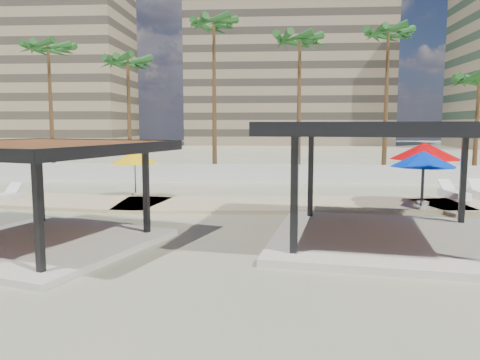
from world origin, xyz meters
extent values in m
plane|color=tan|center=(0.00, 0.00, 0.00)|extent=(200.00, 200.00, 0.00)
cube|color=#C6B284|center=(-12.00, 7.50, 0.06)|extent=(16.40, 6.19, 0.24)
cube|color=#C6B284|center=(2.00, 7.00, 0.06)|extent=(16.24, 5.11, 0.24)
cube|color=silver|center=(0.00, 16.00, 0.60)|extent=(56.00, 0.30, 1.20)
cube|color=#937F60|center=(-42.00, 68.00, 15.00)|extent=(34.00, 16.00, 30.00)
cube|color=#847259|center=(4.00, 78.00, 14.00)|extent=(38.00, 16.00, 28.00)
cube|color=beige|center=(4.99, 0.49, 0.11)|extent=(8.41, 8.41, 0.22)
cube|color=black|center=(1.80, -1.80, 1.89)|extent=(0.23, 0.23, 3.33)
cube|color=black|center=(2.70, 3.67, 1.89)|extent=(0.23, 0.23, 3.33)
cube|color=black|center=(8.17, 2.78, 1.89)|extent=(0.23, 0.23, 3.33)
cube|color=brown|center=(4.99, 0.49, 3.71)|extent=(8.66, 8.66, 0.31)
cube|color=black|center=(4.38, -3.24, 3.71)|extent=(7.58, 1.36, 0.38)
cube|color=black|center=(5.59, 4.21, 3.71)|extent=(7.58, 1.36, 0.38)
cube|color=black|center=(1.26, 1.10, 3.71)|extent=(1.36, 7.58, 0.38)
cube|color=beige|center=(-6.02, -0.88, 0.09)|extent=(7.82, 7.82, 0.19)
cube|color=black|center=(-7.51, 2.08, 1.59)|extent=(0.21, 0.21, 2.81)
cube|color=black|center=(-4.53, -3.85, 1.59)|extent=(0.21, 0.21, 2.81)
cube|color=black|center=(-3.06, 0.61, 1.59)|extent=(0.21, 0.21, 2.81)
cube|color=brown|center=(-6.02, -0.88, 3.13)|extent=(8.06, 8.06, 0.26)
cube|color=black|center=(-5.02, 2.14, 3.13)|extent=(6.18, 2.14, 0.32)
cube|color=black|center=(-3.00, -1.89, 3.13)|extent=(2.14, 6.18, 0.32)
cylinder|color=beige|center=(-5.94, 8.97, 0.23)|extent=(0.44, 0.44, 0.11)
cylinder|color=#262628|center=(-5.94, 8.97, 1.23)|extent=(0.06, 0.06, 2.10)
cone|color=#F2B809|center=(-5.94, 8.97, 2.13)|extent=(2.63, 2.63, 0.61)
cylinder|color=beige|center=(8.09, 7.01, 0.25)|extent=(0.55, 0.55, 0.13)
cylinder|color=#262628|center=(8.09, 7.01, 1.51)|extent=(0.08, 0.08, 2.65)
cone|color=#B40306|center=(8.09, 7.01, 2.64)|extent=(3.21, 3.21, 0.77)
cylinder|color=beige|center=(7.65, 5.80, 0.24)|extent=(0.49, 0.49, 0.12)
cylinder|color=#262628|center=(7.65, 5.80, 1.35)|extent=(0.07, 0.07, 2.35)
cone|color=#002AC0|center=(7.65, 5.80, 2.36)|extent=(2.93, 2.93, 0.68)
cube|color=silver|center=(-11.74, 6.86, 0.31)|extent=(0.66, 1.84, 0.26)
cube|color=silver|center=(-11.74, 6.86, 0.46)|extent=(0.66, 1.84, 0.06)
cube|color=silver|center=(-11.74, 7.58, 0.68)|extent=(0.61, 0.64, 0.47)
cube|color=silver|center=(10.31, 9.20, 0.32)|extent=(1.01, 2.09, 0.28)
cube|color=silver|center=(10.31, 9.20, 0.49)|extent=(1.01, 2.09, 0.06)
cube|color=silver|center=(10.19, 9.97, 0.73)|extent=(0.76, 0.79, 0.51)
cube|color=silver|center=(11.75, 10.02, 0.76)|extent=(0.71, 0.74, 0.53)
cone|color=brown|center=(-15.00, 18.70, 4.75)|extent=(0.36, 0.36, 9.49)
ellipsoid|color=#1D521D|center=(-15.00, 18.70, 9.24)|extent=(3.00, 3.00, 1.80)
cone|color=brown|center=(-9.00, 18.10, 4.19)|extent=(0.36, 0.36, 8.37)
ellipsoid|color=#1D521D|center=(-9.00, 18.10, 8.12)|extent=(3.00, 3.00, 1.80)
cone|color=brown|center=(-3.00, 18.90, 5.53)|extent=(0.36, 0.36, 11.05)
ellipsoid|color=#1D521D|center=(-3.00, 18.90, 10.80)|extent=(3.00, 3.00, 1.80)
cone|color=brown|center=(3.00, 18.40, 4.90)|extent=(0.36, 0.36, 9.80)
ellipsoid|color=#1D521D|center=(3.00, 18.40, 9.55)|extent=(3.00, 3.00, 1.80)
cone|color=brown|center=(9.00, 18.60, 5.11)|extent=(0.36, 0.36, 10.22)
ellipsoid|color=#1D521D|center=(9.00, 18.60, 9.97)|extent=(3.00, 3.00, 1.80)
cone|color=brown|center=(15.00, 18.20, 3.50)|extent=(0.36, 0.36, 6.99)
ellipsoid|color=#1D521D|center=(15.00, 18.20, 6.74)|extent=(3.00, 3.00, 1.80)
camera|label=1|loc=(1.19, -14.75, 3.82)|focal=35.00mm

